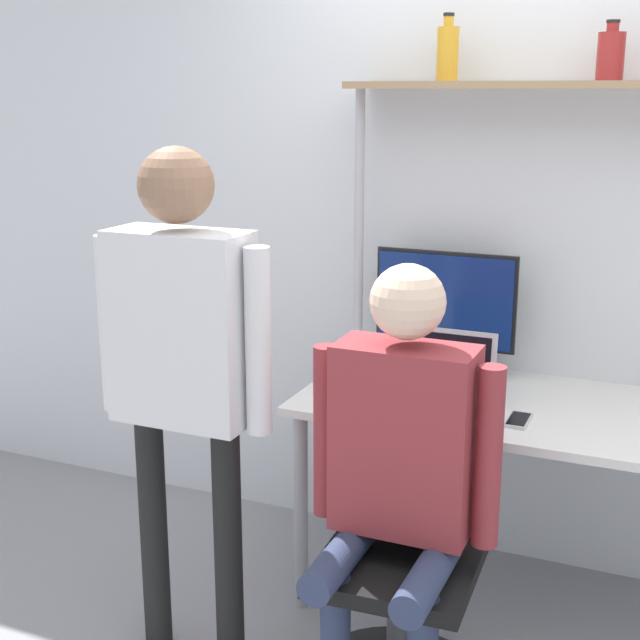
% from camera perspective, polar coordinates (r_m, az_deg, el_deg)
% --- Properties ---
extents(wall_back, '(8.00, 0.06, 2.70)m').
position_cam_1_polar(wall_back, '(3.38, 16.94, 5.86)').
color(wall_back, silver).
rests_on(wall_back, ground_plane).
extents(desk, '(1.79, 0.73, 0.77)m').
position_cam_1_polar(desk, '(3.16, 15.17, -6.87)').
color(desk, silver).
rests_on(desk, ground_plane).
extents(shelf_unit, '(1.70, 0.26, 1.85)m').
position_cam_1_polar(shelf_unit, '(3.19, 16.84, 9.27)').
color(shelf_unit, '#997A56').
rests_on(shelf_unit, ground_plane).
extents(monitor, '(0.54, 0.20, 0.47)m').
position_cam_1_polar(monitor, '(3.36, 7.97, 0.80)').
color(monitor, black).
rests_on(monitor, desk).
extents(laptop, '(0.29, 0.25, 0.26)m').
position_cam_1_polar(laptop, '(3.07, 8.22, -4.24)').
color(laptop, '#BCBCC1').
rests_on(laptop, desk).
extents(cell_phone, '(0.07, 0.15, 0.01)m').
position_cam_1_polar(cell_phone, '(2.99, 12.58, -6.27)').
color(cell_phone, silver).
rests_on(cell_phone, desk).
extents(office_chair, '(0.56, 0.56, 0.92)m').
position_cam_1_polar(office_chair, '(2.88, 5.17, -17.88)').
color(office_chair, black).
rests_on(office_chair, ground_plane).
extents(person_seated, '(0.57, 0.47, 1.36)m').
position_cam_1_polar(person_seated, '(2.60, 5.14, -8.70)').
color(person_seated, '#2D3856').
rests_on(person_seated, ground_plane).
extents(person_standing, '(0.59, 0.23, 1.67)m').
position_cam_1_polar(person_standing, '(2.73, -8.80, -1.67)').
color(person_standing, black).
rests_on(person_standing, ground_plane).
extents(bottle_amber, '(0.08, 0.08, 0.23)m').
position_cam_1_polar(bottle_amber, '(3.28, 8.17, 16.59)').
color(bottle_amber, gold).
rests_on(bottle_amber, shelf_unit).
extents(bottle_red, '(0.09, 0.09, 0.19)m').
position_cam_1_polar(bottle_red, '(3.17, 18.11, 15.82)').
color(bottle_red, maroon).
rests_on(bottle_red, shelf_unit).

